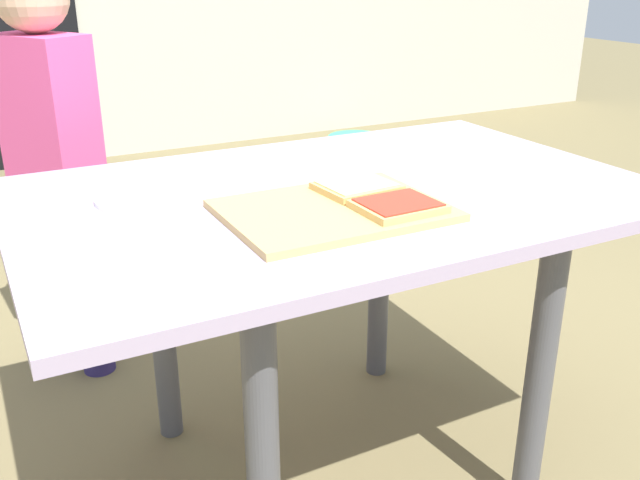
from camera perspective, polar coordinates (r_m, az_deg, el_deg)
The scene contains 8 objects.
ground_plane at distance 1.75m, azimuth 1.18°, elevation -17.71°, with size 16.00×16.00×0.00m, color olive.
dining_table at distance 1.45m, azimuth 1.36°, elevation 0.60°, with size 1.26×0.81×0.68m.
cutting_board at distance 1.28m, azimuth 1.06°, elevation 2.42°, with size 0.39×0.29×0.01m, color tan.
pizza_slice_near_right at distance 1.26m, azimuth 6.33°, elevation 2.77°, with size 0.15×0.12×0.02m.
pizza_slice_far_right at distance 1.36m, azimuth 3.00°, elevation 4.32°, with size 0.15×0.13×0.02m.
plate_white_left at distance 1.40m, azimuth -13.65°, elevation 3.42°, with size 0.20×0.20×0.01m, color white.
child_left at distance 1.99m, azimuth -20.81°, elevation 7.11°, with size 0.24×0.28×1.12m.
garden_hose_coil at distance 4.64m, azimuth 2.90°, elevation 8.15°, with size 0.36×0.36×0.04m, color #37BE7A.
Camera 1 is at (-0.66, -1.18, 1.12)m, focal length 39.58 mm.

